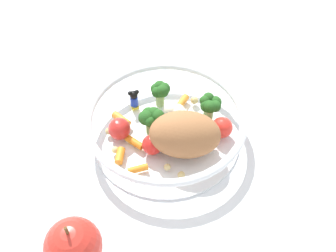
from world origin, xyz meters
The scene contains 3 objects.
ground_plane centered at (0.00, 0.00, 0.00)m, with size 2.40×2.40×0.00m, color white.
food_container centered at (-0.01, 0.01, 0.03)m, with size 0.23×0.23×0.07m.
loose_apple centered at (0.00, 0.22, 0.03)m, with size 0.07×0.07×0.08m.
Camera 1 is at (-0.18, 0.33, 0.45)m, focal length 41.42 mm.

